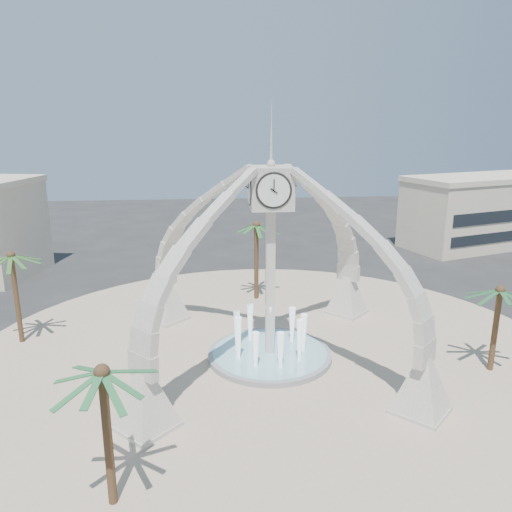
{
  "coord_description": "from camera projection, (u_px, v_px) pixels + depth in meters",
  "views": [
    {
      "loc": [
        -3.78,
        -29.31,
        14.82
      ],
      "look_at": [
        -0.69,
        2.0,
        6.34
      ],
      "focal_mm": 35.0,
      "sensor_mm": 36.0,
      "label": 1
    }
  ],
  "objects": [
    {
      "name": "ground",
      "position": [
        270.0,
        358.0,
        32.38
      ],
      "size": [
        140.0,
        140.0,
        0.0
      ],
      "primitive_type": "plane",
      "color": "#282828",
      "rests_on": "ground"
    },
    {
      "name": "plaza",
      "position": [
        270.0,
        357.0,
        32.37
      ],
      "size": [
        40.0,
        40.0,
        0.06
      ],
      "primitive_type": "cylinder",
      "color": "tan",
      "rests_on": "ground"
    },
    {
      "name": "clock_tower",
      "position": [
        270.0,
        262.0,
        30.69
      ],
      "size": [
        17.94,
        17.94,
        16.3
      ],
      "color": "beige",
      "rests_on": "ground"
    },
    {
      "name": "fountain",
      "position": [
        270.0,
        354.0,
        32.3
      ],
      "size": [
        8.0,
        8.0,
        3.62
      ],
      "color": "gray",
      "rests_on": "ground"
    },
    {
      "name": "building_ne",
      "position": [
        484.0,
        211.0,
        61.0
      ],
      "size": [
        21.87,
        14.17,
        8.6
      ],
      "rotation": [
        0.0,
        0.0,
        0.31
      ],
      "color": "beige",
      "rests_on": "ground"
    },
    {
      "name": "palm_east",
      "position": [
        500.0,
        291.0,
        29.43
      ],
      "size": [
        4.28,
        4.28,
        5.92
      ],
      "rotation": [
        0.0,
        0.0,
        0.18
      ],
      "color": "brown",
      "rests_on": "ground"
    },
    {
      "name": "palm_west",
      "position": [
        11.0,
        257.0,
        33.07
      ],
      "size": [
        3.7,
        3.7,
        6.93
      ],
      "rotation": [
        0.0,
        0.0,
        -0.04
      ],
      "color": "brown",
      "rests_on": "ground"
    },
    {
      "name": "palm_north",
      "position": [
        256.0,
        226.0,
        41.57
      ],
      "size": [
        4.38,
        4.38,
        7.29
      ],
      "rotation": [
        0.0,
        0.0,
        -0.08
      ],
      "color": "brown",
      "rests_on": "ground"
    },
    {
      "name": "palm_south",
      "position": [
        102.0,
        374.0,
        18.55
      ],
      "size": [
        4.92,
        4.92,
        6.56
      ],
      "rotation": [
        0.0,
        0.0,
        0.32
      ],
      "color": "brown",
      "rests_on": "ground"
    }
  ]
}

